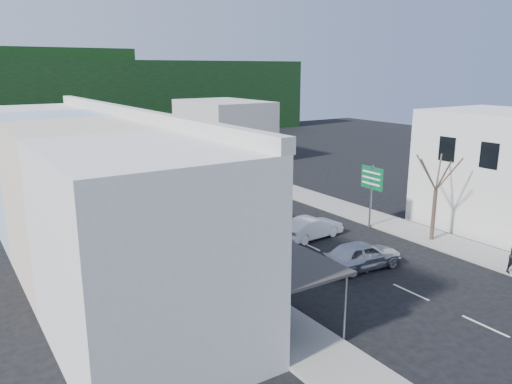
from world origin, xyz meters
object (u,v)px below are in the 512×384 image
street_tree (436,190)px  direction_sign (371,197)px  car_white (312,228)px  traffic_signal (192,142)px  bus (197,193)px  car_red (224,241)px  pedestrian_left (194,243)px  car_silver (362,256)px

street_tree → direction_sign: bearing=106.9°
car_white → traffic_signal: (5.53, 28.88, 1.73)m
direction_sign → traffic_signal: size_ratio=0.91×
bus → traffic_signal: (9.14, 19.61, 0.88)m
car_red → street_tree: bearing=-122.4°
traffic_signal → bus: bearing=59.2°
car_white → car_red: same height
pedestrian_left → direction_sign: size_ratio=0.38×
car_red → pedestrian_left: bearing=82.2°
bus → pedestrian_left: size_ratio=6.82×
bus → pedestrian_left: 9.51m
bus → car_silver: 14.96m
car_red → traffic_signal: traffic_signal is taller
bus → street_tree: (9.61, -13.95, 1.84)m
car_silver → car_red: size_ratio=0.96×
bus → street_tree: bearing=-58.2°
street_tree → car_red: bearing=155.3°
pedestrian_left → traffic_signal: size_ratio=0.35×
car_red → street_tree: (12.07, -5.55, 2.69)m
pedestrian_left → bus: bearing=-12.3°
car_silver → direction_sign: (5.68, 4.94, 1.51)m
car_red → car_silver: bearing=-148.6°
car_red → traffic_signal: 30.37m
car_silver → direction_sign: direction_sign is taller
car_red → street_tree: size_ratio=0.68×
street_tree → traffic_signal: (-0.47, 33.56, -0.95)m
bus → car_red: (-2.46, -8.40, -0.85)m
car_silver → car_white: size_ratio=1.00×
bus → car_red: bearing=-109.1°
car_silver → traffic_signal: bearing=-5.3°
car_white → street_tree: (6.00, -4.68, 2.69)m
car_silver → bus: bearing=15.6°
car_silver → street_tree: size_ratio=0.65×
car_white → street_tree: bearing=-132.9°
car_silver → car_white: (0.95, 5.43, 0.00)m
car_white → car_red: bearing=76.9°
car_white → traffic_signal: 29.46m
street_tree → traffic_signal: 33.58m
pedestrian_left → traffic_signal: traffic_signal is taller
pedestrian_left → car_silver: bearing=-116.1°
bus → direction_sign: direction_sign is taller
bus → street_tree: 17.04m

